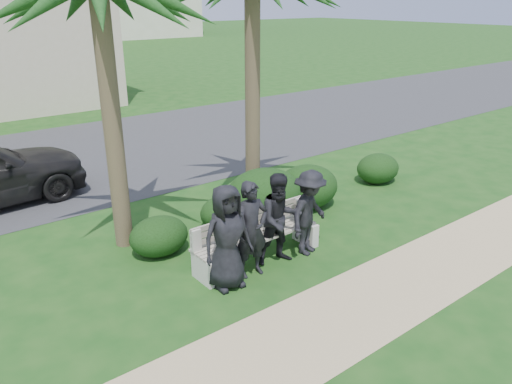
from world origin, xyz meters
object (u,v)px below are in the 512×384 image
park_bench (257,240)px  man_c (280,219)px  man_b (252,230)px  man_d (309,213)px  man_a (227,237)px

park_bench → man_c: 0.58m
man_b → man_d: bearing=3.1°
man_a → man_b: (0.51, 0.05, -0.04)m
park_bench → man_a: bearing=-157.0°
man_b → man_c: (0.63, 0.04, -0.01)m
man_a → man_b: 0.51m
park_bench → man_d: 1.02m
park_bench → man_b: 0.65m
man_a → man_c: bearing=8.6°
man_b → man_d: man_b is taller
park_bench → man_a: 1.06m
man_a → park_bench: bearing=27.3°
man_a → man_c: 1.15m
man_d → man_b: bearing=160.2°
man_a → man_c: size_ratio=1.06×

